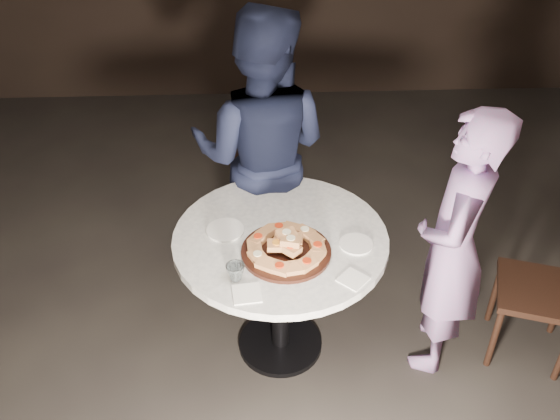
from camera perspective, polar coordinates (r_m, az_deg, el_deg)
name	(u,v)px	position (r m, az deg, el deg)	size (l,w,h in m)	color
floor	(293,364)	(3.71, 1.19, -13.90)	(7.00, 7.00, 0.00)	black
table	(280,259)	(3.31, 0.04, -4.48)	(1.22, 1.22, 0.84)	black
serving_board	(286,252)	(3.10, 0.57, -3.84)	(0.45, 0.45, 0.02)	black
focaccia_pile	(286,246)	(3.08, 0.59, -3.27)	(0.40, 0.41, 0.11)	#B97A47
plate_left	(225,230)	(3.26, -5.02, -1.83)	(0.20, 0.20, 0.01)	white
plate_right	(356,244)	(3.18, 6.97, -3.10)	(0.17, 0.17, 0.01)	white
water_glass	(235,272)	(2.95, -4.09, -5.68)	(0.09, 0.09, 0.08)	silver
napkin_near	(247,294)	(2.90, -3.05, -7.64)	(0.13, 0.13, 0.01)	white
napkin_far	(353,279)	(2.99, 6.70, -6.31)	(0.12, 0.12, 0.01)	white
chair_far	(260,168)	(4.42, -1.81, 3.87)	(0.41, 0.42, 0.81)	black
chair_right	(560,285)	(3.71, 24.22, -6.28)	(0.56, 0.55, 0.92)	black
diner_navy	(261,154)	(3.75, -1.71, 5.18)	(0.88, 0.69, 1.81)	black
diner_teal	(453,247)	(3.33, 15.54, -3.31)	(0.58, 0.38, 1.59)	#8567A1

